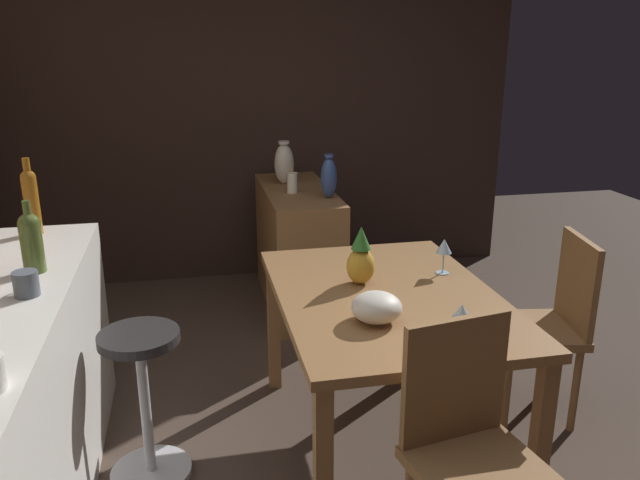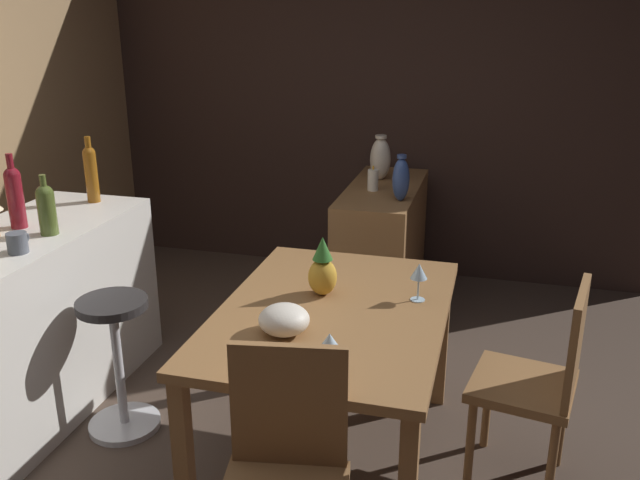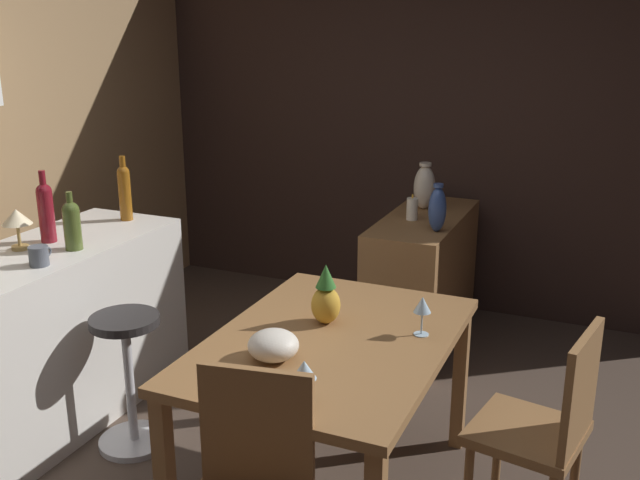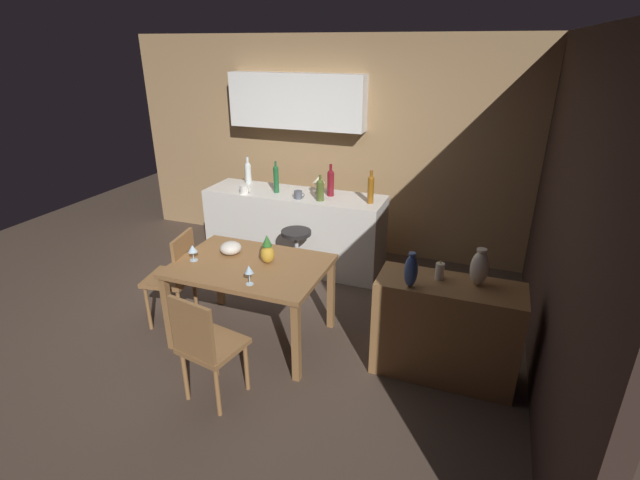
# 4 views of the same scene
# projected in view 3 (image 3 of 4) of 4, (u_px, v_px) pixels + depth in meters

# --- Properties ---
(wall_side_right) EXTENTS (0.10, 4.40, 2.60)m
(wall_side_right) POSITION_uv_depth(u_px,v_px,m) (398.00, 119.00, 5.03)
(wall_side_right) COLOR #33231E
(wall_side_right) RESTS_ON ground_plane
(dining_table) EXTENTS (1.30, 0.91, 0.74)m
(dining_table) POSITION_uv_depth(u_px,v_px,m) (331.00, 357.00, 2.94)
(dining_table) COLOR olive
(dining_table) RESTS_ON ground_plane
(kitchen_counter) EXTENTS (2.10, 0.60, 0.90)m
(kitchen_counter) POSITION_uv_depth(u_px,v_px,m) (3.00, 361.00, 3.36)
(kitchen_counter) COLOR silver
(kitchen_counter) RESTS_ON ground_plane
(sideboard_cabinet) EXTENTS (1.10, 0.44, 0.82)m
(sideboard_cabinet) POSITION_uv_depth(u_px,v_px,m) (421.00, 280.00, 4.50)
(sideboard_cabinet) COLOR olive
(sideboard_cabinet) RESTS_ON ground_plane
(chair_by_doorway) EXTENTS (0.47, 0.47, 0.90)m
(chair_by_doorway) POSITION_uv_depth(u_px,v_px,m) (545.00, 427.00, 2.74)
(chair_by_doorway) COLOR olive
(chair_by_doorway) RESTS_ON ground_plane
(bar_stool) EXTENTS (0.34, 0.34, 0.66)m
(bar_stool) POSITION_uv_depth(u_px,v_px,m) (129.00, 378.00, 3.41)
(bar_stool) COLOR #262323
(bar_stool) RESTS_ON ground_plane
(wine_glass_left) EXTENTS (0.08, 0.08, 0.15)m
(wine_glass_left) POSITION_uv_depth(u_px,v_px,m) (304.00, 371.00, 2.41)
(wine_glass_left) COLOR silver
(wine_glass_left) RESTS_ON dining_table
(wine_glass_right) EXTENTS (0.07, 0.07, 0.16)m
(wine_glass_right) POSITION_uv_depth(u_px,v_px,m) (422.00, 306.00, 2.90)
(wine_glass_right) COLOR silver
(wine_glass_right) RESTS_ON dining_table
(pineapple_centerpiece) EXTENTS (0.12, 0.12, 0.26)m
(pineapple_centerpiece) POSITION_uv_depth(u_px,v_px,m) (326.00, 298.00, 3.03)
(pineapple_centerpiece) COLOR gold
(pineapple_centerpiece) RESTS_ON dining_table
(fruit_bowl) EXTENTS (0.19, 0.19, 0.11)m
(fruit_bowl) POSITION_uv_depth(u_px,v_px,m) (273.00, 345.00, 2.72)
(fruit_bowl) COLOR beige
(fruit_bowl) RESTS_ON dining_table
(wine_bottle_ruby) EXTENTS (0.08, 0.08, 0.36)m
(wine_bottle_ruby) POSITION_uv_depth(u_px,v_px,m) (46.00, 210.00, 3.57)
(wine_bottle_ruby) COLOR maroon
(wine_bottle_ruby) RESTS_ON kitchen_counter
(wine_bottle_amber) EXTENTS (0.07, 0.07, 0.36)m
(wine_bottle_amber) POSITION_uv_depth(u_px,v_px,m) (125.00, 190.00, 3.96)
(wine_bottle_amber) COLOR #8C5114
(wine_bottle_amber) RESTS_ON kitchen_counter
(wine_bottle_olive) EXTENTS (0.08, 0.08, 0.28)m
(wine_bottle_olive) POSITION_uv_depth(u_px,v_px,m) (72.00, 223.00, 3.46)
(wine_bottle_olive) COLOR #475623
(wine_bottle_olive) RESTS_ON kitchen_counter
(cup_slate) EXTENTS (0.12, 0.09, 0.09)m
(cup_slate) POSITION_uv_depth(u_px,v_px,m) (39.00, 256.00, 3.26)
(cup_slate) COLOR #515660
(cup_slate) RESTS_ON kitchen_counter
(counter_lamp) EXTENTS (0.14, 0.14, 0.20)m
(counter_lamp) POSITION_uv_depth(u_px,v_px,m) (17.00, 219.00, 3.45)
(counter_lamp) COLOR #A58447
(counter_lamp) RESTS_ON kitchen_counter
(pillar_candle_tall) EXTENTS (0.07, 0.07, 0.16)m
(pillar_candle_tall) POSITION_uv_depth(u_px,v_px,m) (412.00, 209.00, 4.30)
(pillar_candle_tall) COLOR white
(pillar_candle_tall) RESTS_ON sideboard_cabinet
(vase_ceramic_blue) EXTENTS (0.10, 0.10, 0.27)m
(vase_ceramic_blue) POSITION_uv_depth(u_px,v_px,m) (437.00, 209.00, 4.04)
(vase_ceramic_blue) COLOR #334C8C
(vase_ceramic_blue) RESTS_ON sideboard_cabinet
(vase_ceramic_ivory) EXTENTS (0.13, 0.13, 0.29)m
(vase_ceramic_ivory) POSITION_uv_depth(u_px,v_px,m) (424.00, 187.00, 4.52)
(vase_ceramic_ivory) COLOR beige
(vase_ceramic_ivory) RESTS_ON sideboard_cabinet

